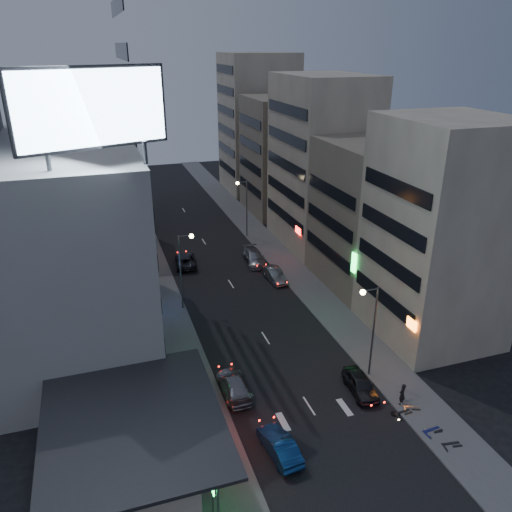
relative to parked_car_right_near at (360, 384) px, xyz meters
name	(u,v)px	position (x,y,z in m)	size (l,w,h in m)	color
ground	(333,443)	(-4.48, -4.26, -0.74)	(180.00, 180.00, 0.00)	black
sidewalk_left	(156,279)	(-12.48, 25.74, -0.68)	(4.00, 120.00, 0.12)	#4C4C4F
sidewalk_right	(283,261)	(3.52, 25.74, -0.68)	(4.00, 120.00, 0.12)	#4C4C4F
food_court	(121,447)	(-18.38, -2.26, 1.25)	(11.00, 13.00, 3.88)	beige
white_building	(60,248)	(-21.48, 15.74, 8.26)	(14.00, 24.00, 18.00)	#A2A19D
shophouse_near	(440,233)	(10.52, 6.24, 9.26)	(10.00, 11.00, 20.00)	beige
shophouse_mid	(375,215)	(11.02, 17.74, 7.26)	(11.00, 12.00, 16.00)	gray
shophouse_far	(321,163)	(10.52, 30.74, 10.26)	(10.00, 14.00, 22.00)	beige
far_left_a	(76,171)	(-19.98, 40.74, 9.26)	(11.00, 10.00, 20.00)	#A2A19D
far_left_b	(75,168)	(-20.48, 53.74, 6.76)	(12.00, 10.00, 15.00)	slate
far_right_a	(283,156)	(11.02, 45.74, 8.26)	(11.00, 12.00, 18.00)	gray
far_right_b	(258,124)	(11.52, 59.74, 11.26)	(12.00, 12.00, 24.00)	beige
billboard	(92,109)	(-17.47, 5.72, 20.92)	(9.52, 3.75, 6.20)	#595B60
street_lamp_right_near	(370,319)	(1.42, 1.74, 4.63)	(1.60, 0.44, 8.02)	#595B60
street_lamp_left	(184,261)	(-10.39, 17.74, 4.63)	(1.60, 0.44, 8.02)	#595B60
street_lamp_right_far	(244,201)	(1.42, 35.74, 4.63)	(1.60, 0.44, 8.02)	#595B60
parked_car_right_near	(360,384)	(0.00, 0.00, 0.00)	(1.74, 4.33, 1.47)	#232227
parked_car_right_mid	(274,275)	(0.57, 21.08, -0.01)	(1.55, 4.43, 1.46)	gray
parked_car_left	(186,260)	(-8.41, 28.48, -0.02)	(2.37, 5.15, 1.43)	#232328
parked_car_right_far	(254,257)	(-0.06, 26.58, 0.04)	(2.18, 5.36, 1.55)	#919399
road_car_blue	(279,445)	(-8.35, -4.04, -0.01)	(1.54, 4.40, 1.45)	navy
road_car_silver	(234,385)	(-9.48, 3.06, -0.01)	(2.04, 5.01, 1.46)	gray
person	(402,394)	(2.21, -2.35, 0.28)	(0.65, 0.43, 1.79)	black
scooter_black_a	(460,434)	(3.78, -6.97, -0.03)	(1.94, 0.65, 1.18)	black
scooter_silver_a	(441,422)	(3.35, -5.49, -0.10)	(1.68, 0.56, 1.02)	#B1B2B9
scooter_blue	(439,419)	(3.35, -5.27, 0.01)	(2.05, 0.68, 1.25)	navy
scooter_black_b	(409,402)	(2.42, -3.03, -0.04)	(1.90, 0.63, 1.16)	black
scooter_silver_b	(420,401)	(3.34, -3.08, -0.08)	(1.75, 0.58, 1.07)	#93949A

